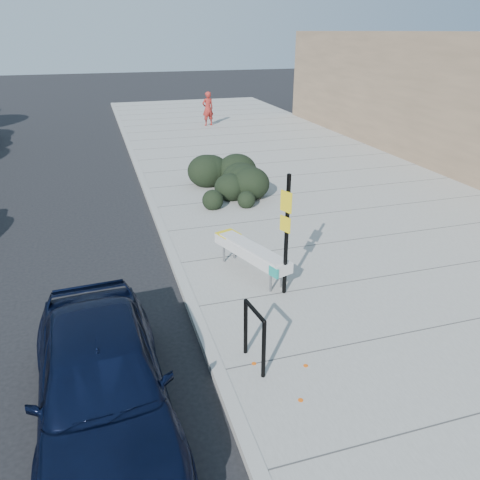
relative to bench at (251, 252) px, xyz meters
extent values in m
plane|color=black|center=(-1.54, -1.00, -0.69)|extent=(120.00, 120.00, 0.00)
cube|color=gray|center=(4.06, 4.00, -0.62)|extent=(11.20, 50.00, 0.15)
cube|color=#9E9E99|center=(-1.54, 4.00, -0.61)|extent=(0.22, 50.00, 0.17)
cylinder|color=gray|center=(0.15, -0.86, -0.33)|extent=(0.05, 0.05, 0.43)
cylinder|color=gray|center=(0.43, -0.76, -0.33)|extent=(0.05, 0.05, 0.43)
cylinder|color=gray|center=(-0.43, 0.76, -0.33)|extent=(0.05, 0.05, 0.43)
cylinder|color=gray|center=(-0.14, 0.87, -0.33)|extent=(0.05, 0.05, 0.43)
cylinder|color=gray|center=(-0.14, -0.05, -0.14)|extent=(0.61, 1.64, 0.04)
cylinder|color=gray|center=(0.15, 0.05, -0.14)|extent=(0.61, 1.64, 0.04)
cube|color=#B2B2B2|center=(0.00, 0.00, 0.01)|extent=(1.18, 2.29, 0.24)
cube|color=yellow|center=(-0.29, 0.85, 0.13)|extent=(0.59, 0.58, 0.02)
cube|color=teal|center=(0.14, -1.04, 0.01)|extent=(0.13, 0.26, 0.21)
cylinder|color=black|center=(-0.90, -3.33, -0.03)|extent=(0.07, 0.07, 1.03)
cylinder|color=black|center=(-0.98, -2.67, -0.03)|extent=(0.07, 0.07, 1.03)
cylinder|color=black|center=(-0.94, -3.00, 0.49)|extent=(0.15, 0.67, 0.07)
cube|color=black|center=(0.40, -1.00, 0.75)|extent=(0.08, 0.08, 2.59)
cube|color=yellow|center=(0.36, -1.02, 1.50)|extent=(0.13, 0.28, 0.42)
cube|color=yellow|center=(0.36, -1.02, 1.03)|extent=(0.12, 0.27, 0.32)
ellipsoid|color=black|center=(1.05, 6.00, 0.16)|extent=(3.07, 4.16, 1.40)
imported|color=black|center=(-3.33, -3.41, 0.08)|extent=(2.07, 4.64, 1.55)
imported|color=maroon|center=(3.30, 17.92, 0.40)|extent=(0.77, 0.59, 1.89)
camera|label=1|loc=(-2.99, -8.88, 4.51)|focal=35.00mm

